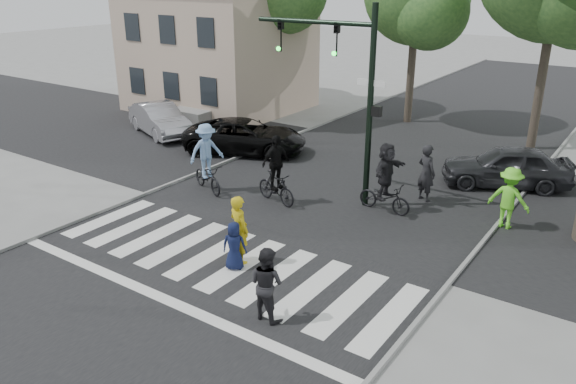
{
  "coord_description": "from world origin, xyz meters",
  "views": [
    {
      "loc": [
        8.43,
        -8.44,
        6.74
      ],
      "look_at": [
        0.5,
        3.0,
        1.3
      ],
      "focal_mm": 35.0,
      "sensor_mm": 36.0,
      "label": 1
    }
  ],
  "objects_px": {
    "cyclist_mid": "(276,176)",
    "car_silver": "(160,119)",
    "pedestrian_adult": "(267,284)",
    "car_suv": "(245,136)",
    "car_grey": "(506,166)",
    "cyclist_right": "(386,181)",
    "pedestrian_woman": "(239,230)",
    "traffic_signal": "(346,76)",
    "cyclist_left": "(207,162)",
    "pedestrian_child": "(234,246)"
  },
  "relations": [
    {
      "from": "car_suv",
      "to": "pedestrian_woman",
      "type": "bearing_deg",
      "value": -165.56
    },
    {
      "from": "pedestrian_woman",
      "to": "car_grey",
      "type": "xyz_separation_m",
      "value": [
        3.96,
        9.25,
        -0.17
      ]
    },
    {
      "from": "pedestrian_adult",
      "to": "cyclist_right",
      "type": "distance_m",
      "value": 6.57
    },
    {
      "from": "traffic_signal",
      "to": "pedestrian_child",
      "type": "relative_size",
      "value": 4.89
    },
    {
      "from": "pedestrian_child",
      "to": "cyclist_right",
      "type": "height_order",
      "value": "cyclist_right"
    },
    {
      "from": "traffic_signal",
      "to": "cyclist_left",
      "type": "height_order",
      "value": "traffic_signal"
    },
    {
      "from": "cyclist_left",
      "to": "cyclist_right",
      "type": "xyz_separation_m",
      "value": [
        5.54,
        1.76,
        -0.03
      ]
    },
    {
      "from": "cyclist_left",
      "to": "car_grey",
      "type": "distance_m",
      "value": 9.98
    },
    {
      "from": "car_silver",
      "to": "car_grey",
      "type": "relative_size",
      "value": 1.01
    },
    {
      "from": "pedestrian_woman",
      "to": "car_silver",
      "type": "bearing_deg",
      "value": -17.12
    },
    {
      "from": "pedestrian_child",
      "to": "pedestrian_adult",
      "type": "distance_m",
      "value": 2.27
    },
    {
      "from": "cyclist_right",
      "to": "car_silver",
      "type": "distance_m",
      "value": 12.26
    },
    {
      "from": "pedestrian_adult",
      "to": "car_suv",
      "type": "height_order",
      "value": "pedestrian_adult"
    },
    {
      "from": "car_grey",
      "to": "cyclist_right",
      "type": "bearing_deg",
      "value": -53.81
    },
    {
      "from": "cyclist_mid",
      "to": "car_silver",
      "type": "relative_size",
      "value": 0.52
    },
    {
      "from": "car_grey",
      "to": "car_silver",
      "type": "bearing_deg",
      "value": -106.51
    },
    {
      "from": "car_grey",
      "to": "pedestrian_adult",
      "type": "bearing_deg",
      "value": -34.63
    },
    {
      "from": "pedestrian_woman",
      "to": "pedestrian_adult",
      "type": "bearing_deg",
      "value": 159.38
    },
    {
      "from": "pedestrian_adult",
      "to": "cyclist_mid",
      "type": "xyz_separation_m",
      "value": [
        -3.55,
        5.24,
        0.09
      ]
    },
    {
      "from": "cyclist_mid",
      "to": "car_grey",
      "type": "bearing_deg",
      "value": 45.55
    },
    {
      "from": "pedestrian_woman",
      "to": "car_grey",
      "type": "distance_m",
      "value": 10.06
    },
    {
      "from": "cyclist_right",
      "to": "cyclist_mid",
      "type": "bearing_deg",
      "value": -156.9
    },
    {
      "from": "pedestrian_woman",
      "to": "pedestrian_child",
      "type": "distance_m",
      "value": 0.45
    },
    {
      "from": "pedestrian_woman",
      "to": "car_grey",
      "type": "relative_size",
      "value": 0.42
    },
    {
      "from": "car_grey",
      "to": "pedestrian_child",
      "type": "bearing_deg",
      "value": -46.27
    },
    {
      "from": "car_silver",
      "to": "cyclist_right",
      "type": "bearing_deg",
      "value": -79.15
    },
    {
      "from": "cyclist_left",
      "to": "car_suv",
      "type": "bearing_deg",
      "value": 112.4
    },
    {
      "from": "cyclist_mid",
      "to": "pedestrian_child",
      "type": "bearing_deg",
      "value": -67.55
    },
    {
      "from": "pedestrian_adult",
      "to": "car_silver",
      "type": "bearing_deg",
      "value": -30.44
    },
    {
      "from": "traffic_signal",
      "to": "pedestrian_woman",
      "type": "xyz_separation_m",
      "value": [
        -0.01,
        -5.08,
        -3.02
      ]
    },
    {
      "from": "cyclist_right",
      "to": "car_grey",
      "type": "bearing_deg",
      "value": 60.68
    },
    {
      "from": "traffic_signal",
      "to": "pedestrian_adult",
      "type": "xyz_separation_m",
      "value": [
        2.01,
        -6.66,
        -3.09
      ]
    },
    {
      "from": "pedestrian_woman",
      "to": "cyclist_left",
      "type": "height_order",
      "value": "cyclist_left"
    },
    {
      "from": "traffic_signal",
      "to": "cyclist_left",
      "type": "distance_m",
      "value": 5.28
    },
    {
      "from": "cyclist_left",
      "to": "pedestrian_child",
      "type": "bearing_deg",
      "value": -40.92
    },
    {
      "from": "cyclist_left",
      "to": "car_silver",
      "type": "distance_m",
      "value": 7.64
    },
    {
      "from": "pedestrian_woman",
      "to": "cyclist_right",
      "type": "distance_m",
      "value": 5.21
    },
    {
      "from": "traffic_signal",
      "to": "pedestrian_adult",
      "type": "relative_size",
      "value": 3.7
    },
    {
      "from": "pedestrian_adult",
      "to": "cyclist_left",
      "type": "height_order",
      "value": "cyclist_left"
    },
    {
      "from": "cyclist_mid",
      "to": "car_suv",
      "type": "distance_m",
      "value": 5.47
    },
    {
      "from": "car_suv",
      "to": "car_silver",
      "type": "bearing_deg",
      "value": 66.84
    },
    {
      "from": "cyclist_left",
      "to": "pedestrian_adult",
      "type": "bearing_deg",
      "value": -38.61
    },
    {
      "from": "cyclist_left",
      "to": "cyclist_right",
      "type": "height_order",
      "value": "cyclist_left"
    },
    {
      "from": "cyclist_left",
      "to": "car_suv",
      "type": "relative_size",
      "value": 0.47
    },
    {
      "from": "pedestrian_child",
      "to": "cyclist_mid",
      "type": "bearing_deg",
      "value": -92.38
    },
    {
      "from": "cyclist_right",
      "to": "traffic_signal",
      "type": "bearing_deg",
      "value": 176.11
    },
    {
      "from": "traffic_signal",
      "to": "car_silver",
      "type": "xyz_separation_m",
      "value": [
        -10.5,
        2.15,
        -3.21
      ]
    },
    {
      "from": "traffic_signal",
      "to": "pedestrian_child",
      "type": "distance_m",
      "value": 6.34
    },
    {
      "from": "pedestrian_child",
      "to": "car_silver",
      "type": "xyz_separation_m",
      "value": [
        -10.61,
        7.57,
        0.08
      ]
    },
    {
      "from": "pedestrian_adult",
      "to": "car_suv",
      "type": "relative_size",
      "value": 0.34
    }
  ]
}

